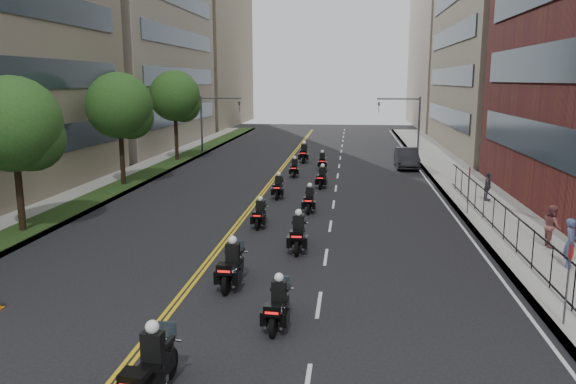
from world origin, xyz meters
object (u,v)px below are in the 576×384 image
Objects in this scene: motorcycle_2 at (232,267)px; motorcycle_8 at (294,169)px; motorcycle_9 at (322,162)px; pedestrian_c at (488,187)px; motorcycle_0 at (151,370)px; pedestrian_b at (552,226)px; pedestrian_a at (571,243)px; motorcycle_7 at (322,178)px; motorcycle_3 at (298,235)px; motorcycle_6 at (278,188)px; motorcycle_1 at (278,306)px; motorcycle_4 at (260,215)px; motorcycle_5 at (309,201)px; motorcycle_10 at (304,154)px; parked_sedan at (407,158)px.

motorcycle_8 is at bearing 93.70° from motorcycle_2.
pedestrian_c is (10.31, -11.70, 0.37)m from motorcycle_9.
motorcycle_0 reaches higher than motorcycle_2.
motorcycle_2 is 13.92m from pedestrian_b.
motorcycle_8 is 1.11× the size of pedestrian_a.
motorcycle_7 is 1.05× the size of motorcycle_8.
pedestrian_c is (-0.54, 9.23, -0.05)m from pedestrian_b.
motorcycle_0 reaches higher than motorcycle_3.
motorcycle_6 is 1.02× the size of motorcycle_9.
motorcycle_7 reaches higher than motorcycle_1.
motorcycle_4 is at bearing -99.41° from motorcycle_9.
motorcycle_7 is (0.34, 7.15, 0.01)m from motorcycle_5.
pedestrian_a is (12.71, 10.29, 0.36)m from motorcycle_0.
motorcycle_3 is at bearing 70.24° from motorcycle_2.
motorcycle_0 is at bearing 139.15° from pedestrian_b.
motorcycle_10 is at bearing 89.17° from motorcycle_6.
motorcycle_8 is 0.42× the size of parked_sedan.
pedestrian_b is (10.73, 1.36, 0.34)m from motorcycle_3.
motorcycle_6 is 17.53m from pedestrian_a.
motorcycle_4 is at bearing 90.53° from pedestrian_a.
motorcycle_3 reaches higher than parked_sedan.
motorcycle_0 reaches higher than motorcycle_5.
motorcycle_2 is 0.49× the size of parked_sedan.
motorcycle_8 is 21.39m from pedestrian_b.
pedestrian_b is at bearing -54.92° from motorcycle_8.
pedestrian_b is (10.62, 8.89, 0.41)m from motorcycle_1.
motorcycle_3 is 10.92m from motorcycle_6.
motorcycle_4 is at bearing -114.27° from parked_sedan.
motorcycle_8 is (0.23, 14.80, 0.01)m from motorcycle_4.
parked_sedan is at bearing 55.90° from motorcycle_6.
motorcycle_4 is 0.81× the size of motorcycle_10.
motorcycle_6 is 15.97m from pedestrian_b.
motorcycle_5 is 7.15m from motorcycle_7.
motorcycle_9 is (2.10, 11.59, -0.01)m from motorcycle_6.
motorcycle_9 is (-0.07, 15.05, -0.01)m from motorcycle_5.
motorcycle_3 reaches higher than motorcycle_1.
motorcycle_7 is at bearing -62.56° from motorcycle_8.
motorcycle_3 is at bearing 155.94° from pedestrian_c.
pedestrian_b reaches higher than motorcycle_10.
motorcycle_4 is 0.96× the size of motorcycle_5.
motorcycle_0 reaches higher than motorcycle_6.
motorcycle_9 is (-0.12, 22.29, -0.09)m from motorcycle_3.
pedestrian_b is at bearing -63.50° from motorcycle_10.
motorcycle_5 is 1.28× the size of pedestrian_c.
motorcycle_0 is 0.99× the size of motorcycle_10.
motorcycle_3 is 7.24m from motorcycle_5.
pedestrian_a reaches higher than pedestrian_c.
motorcycle_6 is 15.35m from motorcycle_10.
motorcycle_9 reaches higher than motorcycle_8.
motorcycle_4 is at bearing 106.07° from motorcycle_1.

